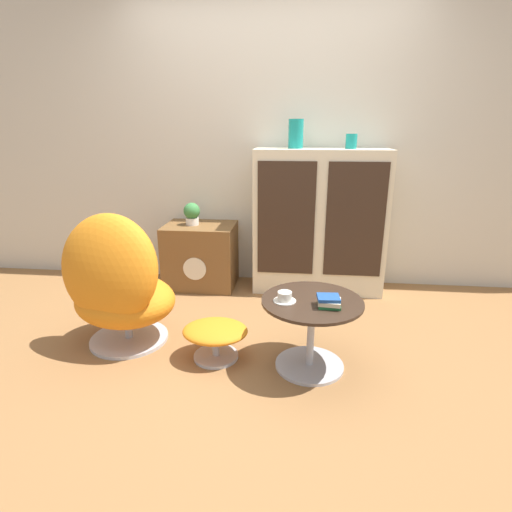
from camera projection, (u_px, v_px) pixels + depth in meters
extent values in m
plane|color=olive|center=(254.00, 354.00, 2.62)|extent=(12.00, 12.00, 0.00)
cube|color=beige|center=(272.00, 141.00, 3.56)|extent=(6.40, 0.06, 2.60)
cube|color=beige|center=(319.00, 222.00, 3.51)|extent=(1.13, 0.40, 1.25)
cube|color=#332319|center=(286.00, 219.00, 3.33)|extent=(0.48, 0.01, 0.95)
cube|color=#332319|center=(355.00, 221.00, 3.27)|extent=(0.48, 0.01, 0.95)
cube|color=brown|center=(201.00, 255.00, 3.69)|extent=(0.63, 0.47, 0.58)
cylinder|color=beige|center=(195.00, 269.00, 3.47)|extent=(0.20, 0.01, 0.20)
cylinder|color=#B7B7BC|center=(130.00, 338.00, 2.79)|extent=(0.53, 0.53, 0.02)
cylinder|color=#B7B7BC|center=(129.00, 329.00, 2.77)|extent=(0.06, 0.06, 0.12)
ellipsoid|color=orange|center=(125.00, 300.00, 2.70)|extent=(0.80, 0.71, 0.33)
ellipsoid|color=orange|center=(109.00, 268.00, 2.50)|extent=(0.76, 0.56, 0.74)
cylinder|color=#B7B7BC|center=(216.00, 356.00, 2.58)|extent=(0.29, 0.29, 0.02)
cylinder|color=#B7B7BC|center=(216.00, 346.00, 2.56)|extent=(0.04, 0.04, 0.13)
ellipsoid|color=orange|center=(215.00, 331.00, 2.52)|extent=(0.42, 0.35, 0.09)
cylinder|color=#B7B7BC|center=(309.00, 365.00, 2.48)|extent=(0.42, 0.42, 0.02)
cylinder|color=#B7B7BC|center=(311.00, 334.00, 2.41)|extent=(0.04, 0.04, 0.41)
cylinder|color=#332319|center=(312.00, 301.00, 2.35)|extent=(0.60, 0.60, 0.02)
cylinder|color=teal|center=(296.00, 134.00, 3.31)|extent=(0.12, 0.12, 0.24)
cylinder|color=teal|center=(351.00, 141.00, 3.28)|extent=(0.09, 0.09, 0.12)
cylinder|color=silver|center=(192.00, 221.00, 3.60)|extent=(0.12, 0.12, 0.06)
sphere|color=#387A3D|center=(192.00, 211.00, 3.57)|extent=(0.15, 0.15, 0.15)
cylinder|color=silver|center=(285.00, 301.00, 2.33)|extent=(0.13, 0.13, 0.01)
cylinder|color=silver|center=(285.00, 297.00, 2.32)|extent=(0.08, 0.08, 0.06)
cube|color=#237038|center=(329.00, 305.00, 2.26)|extent=(0.12, 0.11, 0.02)
cube|color=beige|center=(330.00, 302.00, 2.25)|extent=(0.13, 0.12, 0.02)
cube|color=#1E478C|center=(328.00, 298.00, 2.24)|extent=(0.13, 0.12, 0.02)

